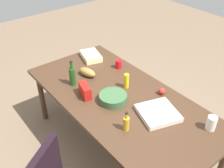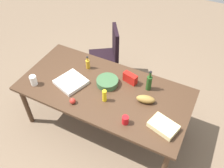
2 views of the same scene
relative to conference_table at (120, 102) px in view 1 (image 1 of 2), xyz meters
The scene contains 13 objects.
ground_plane 0.72m from the conference_table, ahead, with size 10.00×10.00×0.00m, color #76614B.
conference_table is the anchor object (origin of this frame).
pizza_box 0.48m from the conference_table, 166.63° to the right, with size 0.36×0.36×0.05m, color silver.
bread_loaf 0.59m from the conference_table, ahead, with size 0.24×0.11×0.10m, color olive.
chip_bag_red 0.41m from the conference_table, 48.54° to the left, with size 0.20×0.08×0.14m, color red.
wine_bottle 0.62m from the conference_table, 27.39° to the left, with size 0.09×0.09×0.31m.
salad_bowl 0.15m from the conference_table, 92.91° to the left, with size 0.30×0.30×0.08m, color #385C37.
apple_red 0.47m from the conference_table, 121.06° to the right, with size 0.08×0.08×0.08m, color red.
mustard_bottle 0.25m from the conference_table, 60.06° to the right, with size 0.06×0.06×0.17m, color yellow.
red_solo_cup 0.62m from the conference_table, 37.88° to the right, with size 0.08×0.08×0.11m, color red.
sheet_cake 0.94m from the conference_table, 14.93° to the right, with size 0.32×0.22×0.07m, color beige.
mayo_jar 0.97m from the conference_table, 158.66° to the right, with size 0.09×0.09×0.14m, color white.
dressing_bottle 0.52m from the conference_table, 146.58° to the left, with size 0.06×0.06×0.21m.
Camera 1 is at (-1.74, 1.49, 2.56)m, focal length 42.64 mm.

